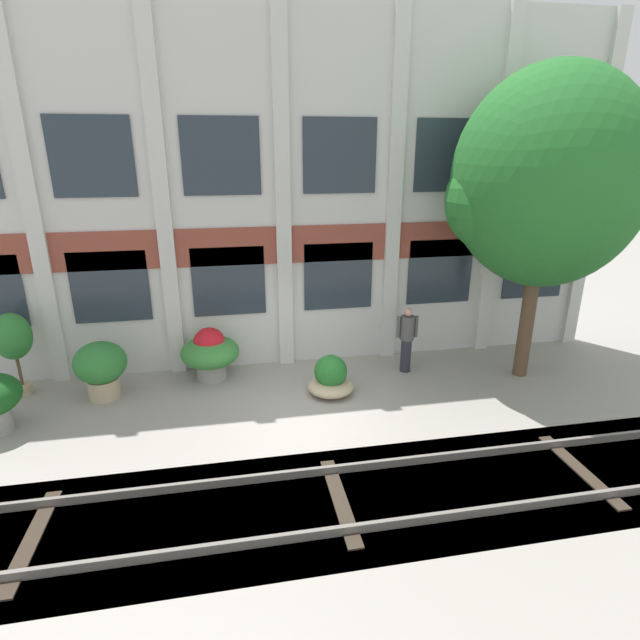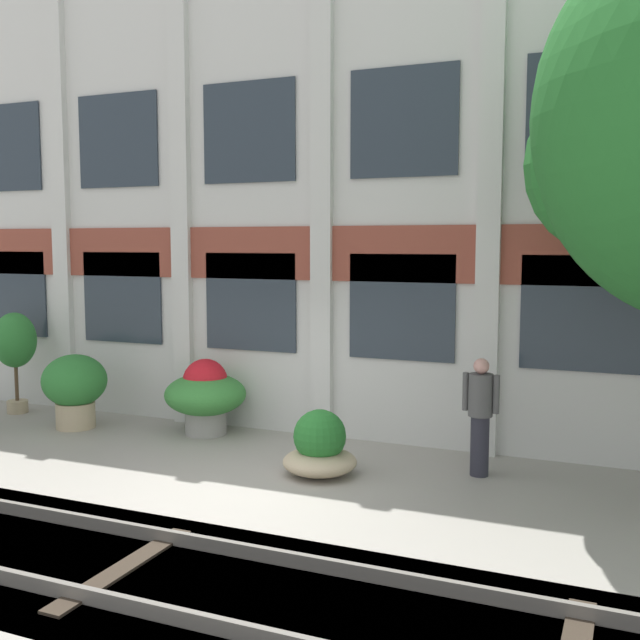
{
  "view_description": "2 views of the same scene",
  "coord_description": "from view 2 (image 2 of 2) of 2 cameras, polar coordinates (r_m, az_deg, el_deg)",
  "views": [
    {
      "loc": [
        -1.35,
        -9.26,
        5.38
      ],
      "look_at": [
        0.64,
        1.34,
        1.6
      ],
      "focal_mm": 28.0,
      "sensor_mm": 36.0,
      "label": 1
    },
    {
      "loc": [
        4.85,
        -8.74,
        3.28
      ],
      "look_at": [
        0.32,
        1.85,
        2.08
      ],
      "focal_mm": 42.0,
      "sensor_mm": 36.0,
      "label": 2
    }
  ],
  "objects": [
    {
      "name": "potted_plant_terracotta_small",
      "position": [
        15.5,
        -22.23,
        -1.68
      ],
      "size": [
        0.81,
        0.81,
        1.95
      ],
      "color": "tan",
      "rests_on": "ground"
    },
    {
      "name": "potted_plant_wide_bowl",
      "position": [
        10.74,
        -0.02,
        -9.77
      ],
      "size": [
        1.06,
        1.06,
        0.93
      ],
      "color": "tan",
      "rests_on": "ground"
    },
    {
      "name": "potted_plant_stone_basin",
      "position": [
        13.97,
        -18.19,
        -4.78
      ],
      "size": [
        1.13,
        1.13,
        1.31
      ],
      "color": "tan",
      "rests_on": "ground"
    },
    {
      "name": "rail_tracks",
      "position": [
        8.35,
        -15.71,
        -18.44
      ],
      "size": [
        24.42,
        2.8,
        0.43
      ],
      "color": "#4C473F",
      "rests_on": "ground"
    },
    {
      "name": "ground_plane",
      "position": [
        10.52,
        -5.7,
        -12.27
      ],
      "size": [
        80.0,
        80.0,
        0.0
      ],
      "primitive_type": "plane",
      "color": "#9E998E"
    },
    {
      "name": "apartment_facade",
      "position": [
        12.71,
        0.66,
        10.16
      ],
      "size": [
        16.78,
        0.64,
        8.49
      ],
      "color": "silver",
      "rests_on": "ground"
    },
    {
      "name": "resident_by_doorway",
      "position": [
        10.81,
        12.12,
        -6.93
      ],
      "size": [
        0.53,
        0.34,
        1.68
      ],
      "rotation": [
        0.0,
        0.0,
        -1.67
      ],
      "color": "#282833",
      "rests_on": "ground"
    },
    {
      "name": "potted_plant_glazed_jar",
      "position": [
        13.02,
        -8.73,
        -5.6
      ],
      "size": [
        1.39,
        1.39,
        1.3
      ],
      "color": "gray",
      "rests_on": "ground"
    }
  ]
}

